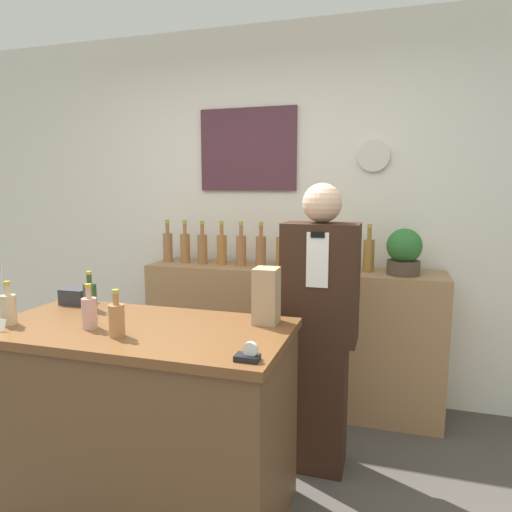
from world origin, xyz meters
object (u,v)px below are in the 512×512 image
(potted_plant, at_px, (404,252))
(tape_dispenser, at_px, (248,355))
(paper_bag, at_px, (266,296))
(shopkeeper, at_px, (319,331))

(potted_plant, xyz_separation_m, tape_dispenser, (-0.56, -1.50, -0.20))
(tape_dispenser, bearing_deg, potted_plant, 69.48)
(paper_bag, relative_size, tape_dispenser, 2.91)
(paper_bag, height_order, tape_dispenser, paper_bag)
(shopkeeper, xyz_separation_m, potted_plant, (0.43, 0.66, 0.36))
(potted_plant, distance_m, paper_bag, 1.21)
(potted_plant, height_order, tape_dispenser, potted_plant)
(tape_dispenser, bearing_deg, paper_bag, 97.55)
(paper_bag, distance_m, tape_dispenser, 0.49)
(shopkeeper, relative_size, paper_bag, 5.99)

